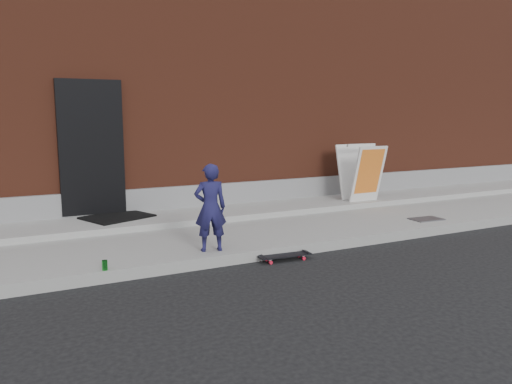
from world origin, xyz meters
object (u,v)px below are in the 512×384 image
child (210,208)px  pizza_sign (361,172)px  soda_can (105,265)px  skateboard (285,256)px

child → pizza_sign: 4.34m
pizza_sign → soda_can: (-5.36, -2.07, -0.61)m
pizza_sign → soda_can: 5.78m
child → skateboard: 1.20m
child → pizza_sign: bearing=-143.3°
skateboard → child: bearing=155.6°
child → pizza_sign: (3.94, 1.83, 0.08)m
child → skateboard: child is taller
soda_can → pizza_sign: bearing=21.1°
skateboard → pizza_sign: 3.85m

